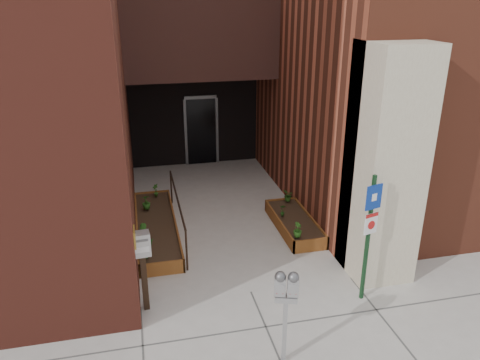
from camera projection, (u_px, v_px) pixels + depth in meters
ground at (251, 292)px, 8.62m from camera, size 80.00×80.00×0.00m
planter_left at (156, 228)px, 10.70m from camera, size 0.90×3.60×0.30m
planter_right at (294, 224)px, 10.90m from camera, size 0.80×2.20×0.30m
handrail at (177, 202)px, 10.53m from camera, size 0.04×3.34×0.90m
parking_meter at (286, 293)px, 6.57m from camera, size 0.36×0.22×1.55m
sign_post at (370, 226)px, 7.90m from camera, size 0.32×0.12×2.39m
payment_dropbox at (142, 255)px, 7.78m from camera, size 0.31×0.24×1.49m
shrub_left_a at (144, 248)px, 9.15m from camera, size 0.49×0.49×0.39m
shrub_left_b at (143, 231)px, 9.82m from camera, size 0.26×0.26×0.34m
shrub_left_c at (146, 202)px, 11.20m from camera, size 0.25×0.25×0.35m
shrub_left_d at (156, 190)px, 11.90m from camera, size 0.23×0.23×0.33m
shrub_right_a at (298, 230)px, 9.91m from camera, size 0.26×0.26×0.33m
shrub_right_b at (283, 210)px, 10.85m from camera, size 0.19×0.19×0.29m
shrub_right_c at (288, 196)px, 11.63m from camera, size 0.32×0.32×0.30m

